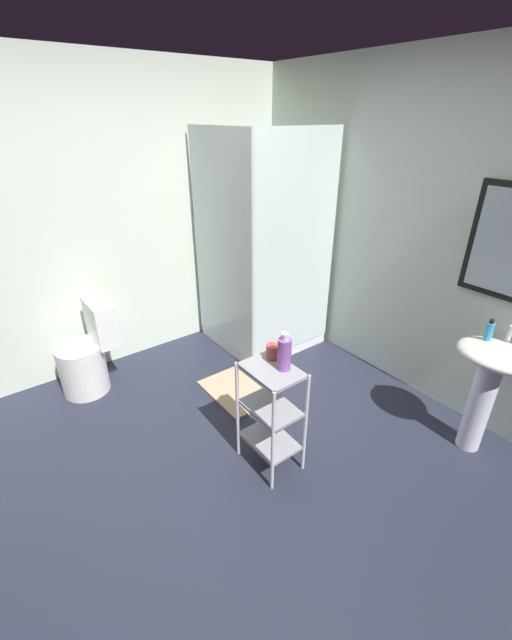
# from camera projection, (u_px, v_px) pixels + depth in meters

# --- Properties ---
(ground_plane) EXTENTS (4.20, 4.20, 0.02)m
(ground_plane) POSITION_uv_depth(u_px,v_px,m) (225.00, 479.00, 2.57)
(ground_plane) COLOR #252838
(wall_back) EXTENTS (4.20, 0.14, 2.50)m
(wall_back) POSITION_uv_depth(u_px,v_px,m) (428.00, 238.00, 2.97)
(wall_back) COLOR silver
(wall_back) RESTS_ON ground_plane
(wall_left) EXTENTS (0.10, 4.20, 2.50)m
(wall_left) POSITION_uv_depth(u_px,v_px,m) (97.00, 226.00, 3.30)
(wall_left) COLOR silver
(wall_left) RESTS_ON ground_plane
(shower_stall) EXTENTS (0.92, 0.92, 2.00)m
(shower_stall) POSITION_uv_depth(u_px,v_px,m) (261.00, 302.00, 3.85)
(shower_stall) COLOR white
(shower_stall) RESTS_ON ground_plane
(pedestal_sink) EXTENTS (0.46, 0.37, 0.81)m
(pedestal_sink) POSITION_uv_depth(u_px,v_px,m) (488.00, 377.00, 2.56)
(pedestal_sink) COLOR white
(pedestal_sink) RESTS_ON ground_plane
(sink_faucet) EXTENTS (0.03, 0.03, 0.10)m
(sink_faucet) POSITION_uv_depth(u_px,v_px,m) (510.00, 333.00, 2.49)
(sink_faucet) COLOR silver
(sink_faucet) RESTS_ON pedestal_sink
(toilet) EXTENTS (0.37, 0.49, 0.76)m
(toilet) POSITION_uv_depth(u_px,v_px,m) (88.00, 356.00, 3.27)
(toilet) COLOR white
(toilet) RESTS_ON ground_plane
(storage_cart) EXTENTS (0.38, 0.28, 0.74)m
(storage_cart) POSITION_uv_depth(u_px,v_px,m) (271.00, 409.00, 2.50)
(storage_cart) COLOR silver
(storage_cart) RESTS_ON ground_plane
(hand_soap_bottle) EXTENTS (0.05, 0.05, 0.14)m
(hand_soap_bottle) POSITION_uv_depth(u_px,v_px,m) (489.00, 331.00, 2.50)
(hand_soap_bottle) COLOR #389ED1
(hand_soap_bottle) RESTS_ON pedestal_sink
(conditioner_bottle_purple) EXTENTS (0.08, 0.08, 0.24)m
(conditioner_bottle_purple) POSITION_uv_depth(u_px,v_px,m) (284.00, 353.00, 2.31)
(conditioner_bottle_purple) COLOR #8953A8
(conditioner_bottle_purple) RESTS_ON storage_cart
(rinse_cup) EXTENTS (0.08, 0.08, 0.09)m
(rinse_cup) POSITION_uv_depth(u_px,v_px,m) (273.00, 351.00, 2.44)
(rinse_cup) COLOR #B24742
(rinse_cup) RESTS_ON storage_cart
(bath_mat) EXTENTS (0.60, 0.40, 0.02)m
(bath_mat) POSITION_uv_depth(u_px,v_px,m) (235.00, 391.00, 3.36)
(bath_mat) COLOR tan
(bath_mat) RESTS_ON ground_plane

